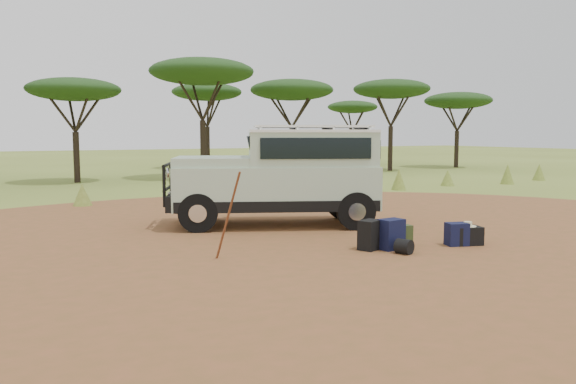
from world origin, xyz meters
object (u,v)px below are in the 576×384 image
walking_staff (228,216)px  duffel_navy (457,234)px  safari_vehicle (282,177)px  backpack_black (370,235)px  backpack_navy (391,234)px  backpack_olive (403,236)px  hard_case (467,236)px

walking_staff → duffel_navy: 4.73m
safari_vehicle → duffel_navy: bearing=-40.8°
backpack_black → backpack_navy: backpack_navy is taller
duffel_navy → backpack_black: bearing=-177.6°
backpack_olive → duffel_navy: (1.03, -0.42, 0.01)m
hard_case → walking_staff: bearing=-174.0°
backpack_black → hard_case: size_ratio=1.09×
duffel_navy → walking_staff: bearing=-173.6°
safari_vehicle → duffel_navy: safari_vehicle is taller
safari_vehicle → backpack_navy: 3.79m
safari_vehicle → backpack_black: safari_vehicle is taller
hard_case → backpack_black: bearing=-177.3°
backpack_olive → hard_case: bearing=-11.7°
walking_staff → backpack_olive: size_ratio=3.87×
safari_vehicle → hard_case: size_ratio=9.97×
safari_vehicle → duffel_navy: size_ratio=11.48×
backpack_olive → walking_staff: bearing=-179.7°
walking_staff → backpack_olive: bearing=-31.4°
safari_vehicle → walking_staff: bearing=-108.0°
safari_vehicle → walking_staff: 4.07m
walking_staff → hard_case: (4.86, -0.94, -0.62)m
backpack_black → safari_vehicle: bearing=70.3°
safari_vehicle → hard_case: safari_vehicle is taller
backpack_black → backpack_olive: 0.78m
backpack_black → hard_case: 2.13m
backpack_navy → hard_case: bearing=-18.5°
walking_staff → backpack_olive: (3.58, -0.48, -0.59)m
hard_case → safari_vehicle: bearing=135.8°
walking_staff → backpack_black: size_ratio=2.90×
safari_vehicle → backpack_olive: size_ratio=12.18×
backpack_navy → hard_case: 1.72m
backpack_olive → hard_case: 1.37m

